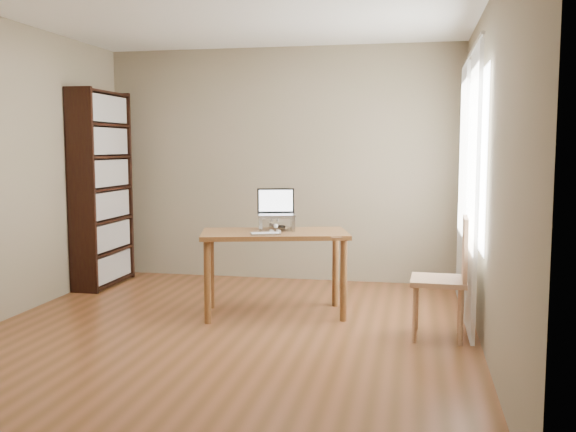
{
  "coord_description": "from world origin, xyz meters",
  "views": [
    {
      "loc": [
        1.48,
        -4.83,
        1.5
      ],
      "look_at": [
        0.39,
        0.66,
        0.89
      ],
      "focal_mm": 40.0,
      "sensor_mm": 36.0,
      "label": 1
    }
  ],
  "objects_px": {
    "chair": "(449,273)",
    "cat": "(273,224)",
    "keyboard": "(265,234)",
    "bookshelf": "(102,189)",
    "desk": "(275,244)",
    "laptop": "(278,209)"
  },
  "relations": [
    {
      "from": "bookshelf",
      "to": "laptop",
      "type": "distance_m",
      "value": 2.23
    },
    {
      "from": "bookshelf",
      "to": "cat",
      "type": "relative_size",
      "value": 4.48
    },
    {
      "from": "laptop",
      "to": "chair",
      "type": "distance_m",
      "value": 1.65
    },
    {
      "from": "bookshelf",
      "to": "laptop",
      "type": "height_order",
      "value": "bookshelf"
    },
    {
      "from": "bookshelf",
      "to": "laptop",
      "type": "bearing_deg",
      "value": -19.16
    },
    {
      "from": "bookshelf",
      "to": "cat",
      "type": "xyz_separation_m",
      "value": [
        2.06,
        -0.76,
        -0.24
      ]
    },
    {
      "from": "keyboard",
      "to": "bookshelf",
      "type": "bearing_deg",
      "value": 131.12
    },
    {
      "from": "chair",
      "to": "cat",
      "type": "bearing_deg",
      "value": 162.29
    },
    {
      "from": "chair",
      "to": "desk",
      "type": "bearing_deg",
      "value": 165.64
    },
    {
      "from": "keyboard",
      "to": "chair",
      "type": "height_order",
      "value": "chair"
    },
    {
      "from": "cat",
      "to": "chair",
      "type": "height_order",
      "value": "chair"
    },
    {
      "from": "chair",
      "to": "keyboard",
      "type": "bearing_deg",
      "value": 173.88
    },
    {
      "from": "desk",
      "to": "laptop",
      "type": "relative_size",
      "value": 3.63
    },
    {
      "from": "laptop",
      "to": "bookshelf",
      "type": "bearing_deg",
      "value": 146.16
    },
    {
      "from": "cat",
      "to": "chair",
      "type": "bearing_deg",
      "value": -44.48
    },
    {
      "from": "chair",
      "to": "laptop",
      "type": "bearing_deg",
      "value": 160.83
    },
    {
      "from": "laptop",
      "to": "cat",
      "type": "bearing_deg",
      "value": -157.77
    },
    {
      "from": "cat",
      "to": "chair",
      "type": "relative_size",
      "value": 0.49
    },
    {
      "from": "desk",
      "to": "cat",
      "type": "height_order",
      "value": "cat"
    },
    {
      "from": "bookshelf",
      "to": "keyboard",
      "type": "distance_m",
      "value": 2.35
    },
    {
      "from": "desk",
      "to": "chair",
      "type": "distance_m",
      "value": 1.56
    },
    {
      "from": "bookshelf",
      "to": "chair",
      "type": "relative_size",
      "value": 2.18
    }
  ]
}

